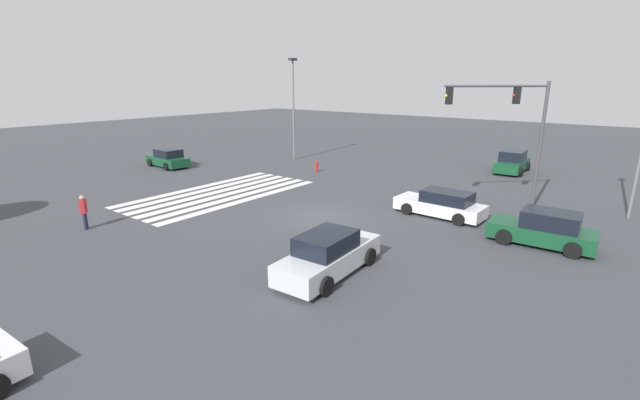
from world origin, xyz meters
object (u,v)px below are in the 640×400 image
at_px(traffic_signal_mast, 515,121).
at_px(car_1, 512,162).
at_px(car_5, 442,204).
at_px(car_6, 544,229).
at_px(fire_hydrant, 317,166).
at_px(street_light_pole_a, 293,101).
at_px(pedestrian, 84,210).
at_px(car_4, 168,159).
at_px(car_3, 329,255).

distance_m(traffic_signal_mast, car_1, 12.03).
distance_m(car_5, car_6, 5.24).
bearing_deg(fire_hydrant, street_light_pole_a, -120.31).
relative_size(car_6, pedestrian, 2.56).
xyz_separation_m(car_4, street_light_pole_a, (-8.86, 5.99, 4.46)).
xyz_separation_m(car_3, fire_hydrant, (-14.02, -11.71, -0.31)).
bearing_deg(fire_hydrant, car_1, 127.60).
bearing_deg(fire_hydrant, car_5, 68.29).
bearing_deg(pedestrian, street_light_pole_a, 55.53).
xyz_separation_m(street_light_pole_a, fire_hydrant, (2.83, 4.85, -4.73)).
relative_size(pedestrian, fire_hydrant, 1.94).
height_order(car_3, car_5, car_3).
height_order(car_1, pedestrian, car_1).
distance_m(street_light_pole_a, fire_hydrant, 7.34).
xyz_separation_m(car_3, street_light_pole_a, (-16.85, -16.56, 4.42)).
bearing_deg(street_light_pole_a, car_6, 68.07).
height_order(pedestrian, fire_hydrant, pedestrian).
height_order(car_3, street_light_pole_a, street_light_pole_a).
distance_m(car_5, street_light_pole_a, 19.21).
bearing_deg(car_6, car_4, -2.79).
distance_m(car_1, fire_hydrant, 15.13).
height_order(car_5, street_light_pole_a, street_light_pole_a).
bearing_deg(car_5, traffic_signal_mast, -125.82).
bearing_deg(traffic_signal_mast, car_1, -122.01).
xyz_separation_m(car_1, fire_hydrant, (9.23, -11.98, -0.35)).
distance_m(car_3, car_5, 9.18).
relative_size(traffic_signal_mast, car_5, 1.48).
xyz_separation_m(car_5, pedestrian, (12.42, -12.58, 0.27)).
relative_size(car_4, car_5, 0.93).
xyz_separation_m(car_5, car_6, (1.23, 5.10, 0.07)).
bearing_deg(car_6, car_3, 52.28).
xyz_separation_m(car_6, pedestrian, (11.19, -17.67, 0.21)).
bearing_deg(street_light_pole_a, car_5, 65.72).
bearing_deg(street_light_pole_a, traffic_signal_mast, 76.56).
bearing_deg(car_5, car_6, 168.21).
xyz_separation_m(pedestrian, street_light_pole_a, (-20.10, -4.45, 4.23)).
distance_m(traffic_signal_mast, car_5, 5.70).
bearing_deg(car_6, car_1, -73.62).
height_order(car_5, fire_hydrant, car_5).
bearing_deg(car_4, pedestrian, 136.71).
height_order(car_1, street_light_pole_a, street_light_pole_a).
bearing_deg(car_6, car_5, -16.22).
bearing_deg(traffic_signal_mast, car_5, 7.45).
bearing_deg(car_4, car_5, -173.25).
bearing_deg(car_3, car_4, 67.32).
bearing_deg(street_light_pole_a, car_1, 110.80).
relative_size(car_5, car_6, 1.08).
relative_size(car_4, pedestrian, 2.58).
xyz_separation_m(traffic_signal_mast, fire_hydrant, (-1.80, -14.53, -4.43)).
distance_m(car_6, fire_hydrant, 18.32).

